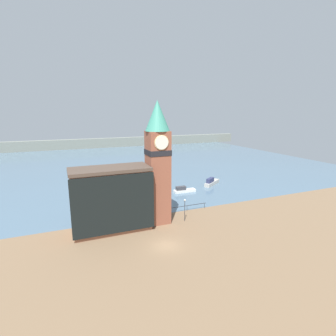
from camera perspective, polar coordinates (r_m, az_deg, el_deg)
ground_plane at (r=39.72m, az=-0.42°, el=-16.50°), size 160.00×160.00×0.00m
water at (r=106.17m, az=-14.98°, el=1.43°), size 160.00×120.00×0.00m
far_shoreline at (r=145.16m, az=-17.16°, el=5.10°), size 180.00×3.00×5.00m
pier_railing at (r=51.87m, az=4.17°, el=-8.31°), size 8.43×0.08×1.09m
clock_tower at (r=44.12m, az=-2.23°, el=1.79°), size 4.07×4.07×20.91m
pier_building at (r=43.39m, az=-12.25°, el=-6.67°), size 12.64×5.76×10.46m
boat_near at (r=63.48m, az=3.39°, el=-4.80°), size 5.44×1.68×1.50m
boat_far at (r=70.37m, az=9.44°, el=-3.07°), size 6.23×4.90×2.05m
mooring_bollard_near at (r=48.44m, az=-0.03°, el=-10.45°), size 0.28×0.28×0.78m
lamp_post at (r=46.62m, az=3.67°, el=-8.23°), size 0.32×0.32×4.05m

